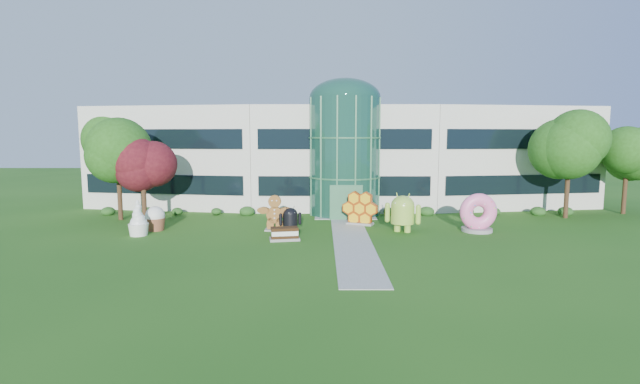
# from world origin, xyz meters

# --- Properties ---
(ground) EXTENTS (140.00, 140.00, 0.00)m
(ground) POSITION_xyz_m (0.00, 0.00, 0.00)
(ground) COLOR #215114
(ground) RESTS_ON ground
(building) EXTENTS (46.00, 15.00, 9.30)m
(building) POSITION_xyz_m (0.00, 18.00, 4.65)
(building) COLOR beige
(building) RESTS_ON ground
(atrium) EXTENTS (6.00, 6.00, 9.80)m
(atrium) POSITION_xyz_m (0.00, 12.00, 4.90)
(atrium) COLOR #194738
(atrium) RESTS_ON ground
(walkway) EXTENTS (2.40, 20.00, 0.04)m
(walkway) POSITION_xyz_m (0.00, 2.00, 0.02)
(walkway) COLOR #9E9E93
(walkway) RESTS_ON ground
(tree_red) EXTENTS (4.00, 4.00, 6.00)m
(tree_red) POSITION_xyz_m (-15.50, 7.50, 3.00)
(tree_red) COLOR #3F0C14
(tree_red) RESTS_ON ground
(trees_backdrop) EXTENTS (52.00, 8.00, 8.40)m
(trees_backdrop) POSITION_xyz_m (0.00, 13.00, 4.20)
(trees_backdrop) COLOR #214D13
(trees_backdrop) RESTS_ON ground
(android_green) EXTENTS (3.14, 2.71, 2.99)m
(android_green) POSITION_xyz_m (3.68, 4.35, 1.50)
(android_green) COLOR #98C63F
(android_green) RESTS_ON ground
(android_black) EXTENTS (1.94, 1.58, 1.91)m
(android_black) POSITION_xyz_m (-4.16, 4.77, 0.96)
(android_black) COLOR black
(android_black) RESTS_ON ground
(donut) EXTENTS (2.64, 1.29, 2.73)m
(donut) POSITION_xyz_m (8.94, 4.50, 1.37)
(donut) COLOR pink
(donut) RESTS_ON ground
(gingerbread) EXTENTS (2.79, 1.15, 2.55)m
(gingerbread) POSITION_xyz_m (-5.25, 4.84, 1.27)
(gingerbread) COLOR brown
(gingerbread) RESTS_ON ground
(ice_cream_sandwich) EXTENTS (2.04, 1.27, 0.85)m
(ice_cream_sandwich) POSITION_xyz_m (-4.32, 1.67, 0.42)
(ice_cream_sandwich) COLOR black
(ice_cream_sandwich) RESTS_ON ground
(honeycomb) EXTENTS (3.07, 2.02, 2.27)m
(honeycomb) POSITION_xyz_m (0.96, 7.03, 1.14)
(honeycomb) COLOR yellow
(honeycomb) RESTS_ON ground
(froyo) EXTENTS (1.59, 1.59, 2.43)m
(froyo) POSITION_xyz_m (-14.24, 3.09, 1.21)
(froyo) COLOR white
(froyo) RESTS_ON ground
(cupcake) EXTENTS (1.66, 1.66, 1.74)m
(cupcake) POSITION_xyz_m (-13.70, 4.77, 0.87)
(cupcake) COLOR white
(cupcake) RESTS_ON ground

